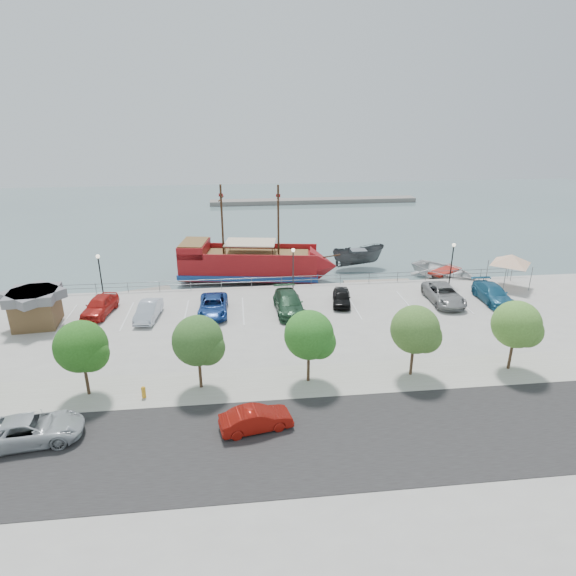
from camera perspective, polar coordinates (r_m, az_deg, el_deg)
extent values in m
plane|color=slate|center=(41.73, 1.68, -4.78)|extent=(160.00, 160.00, 0.00)
cube|color=#9C9791|center=(24.64, 9.19, -25.51)|extent=(100.00, 58.00, 1.20)
cube|color=black|center=(27.79, 6.48, -17.27)|extent=(100.00, 8.00, 0.04)
cube|color=gray|center=(32.59, 4.17, -10.79)|extent=(100.00, 4.00, 0.05)
cylinder|color=slate|center=(48.12, 0.42, 1.35)|extent=(50.00, 0.06, 0.06)
cylinder|color=slate|center=(48.25, 0.41, 0.90)|extent=(50.00, 0.06, 0.06)
cube|color=slate|center=(95.12, 3.08, 10.28)|extent=(40.00, 3.00, 0.80)
cube|color=maroon|center=(52.47, -4.61, 2.73)|extent=(15.12, 6.71, 2.37)
cube|color=navy|center=(52.72, -4.58, 1.93)|extent=(15.44, 7.02, 0.55)
cone|color=maroon|center=(52.14, 4.20, 2.62)|extent=(3.55, 4.77, 4.38)
cube|color=maroon|center=(52.96, -11.07, 4.64)|extent=(3.39, 4.92, 1.28)
cube|color=brown|center=(52.78, -11.12, 5.36)|extent=(3.16, 4.54, 0.11)
cube|color=brown|center=(52.05, -4.14, 4.01)|extent=(12.34, 5.76, 0.14)
cube|color=maroon|center=(54.10, -4.39, 4.98)|extent=(14.47, 2.38, 0.64)
cube|color=maroon|center=(49.94, -4.94, 3.58)|extent=(14.47, 2.38, 0.64)
cylinder|color=#382111|center=(50.85, -1.16, 7.97)|extent=(0.25, 0.25, 7.48)
cylinder|color=#382111|center=(51.54, -7.82, 7.96)|extent=(0.25, 0.25, 7.48)
cylinder|color=#382111|center=(50.38, -1.17, 10.50)|extent=(0.54, 2.73, 0.13)
cylinder|color=#382111|center=(51.08, -7.95, 10.45)|extent=(0.54, 2.73, 0.13)
cube|color=beige|center=(51.70, -4.49, 5.42)|extent=(5.76, 4.23, 0.11)
cylinder|color=#382111|center=(51.83, 4.94, 3.76)|extent=(2.27, 0.49, 0.54)
imported|color=#434548|center=(56.95, 8.30, 3.51)|extent=(6.51, 3.05, 2.43)
imported|color=silver|center=(55.19, 18.05, 1.61)|extent=(8.50, 9.16, 1.55)
cube|color=gray|center=(50.74, -17.31, -0.71)|extent=(6.76, 3.65, 0.37)
cube|color=gray|center=(51.90, 10.62, 0.42)|extent=(7.21, 2.23, 0.41)
cube|color=slate|center=(54.07, 17.09, 0.66)|extent=(6.65, 3.53, 0.37)
cube|color=brown|center=(44.59, -27.66, -2.49)|extent=(3.52, 3.52, 2.39)
cube|color=slate|center=(44.08, -27.97, -0.74)|extent=(3.99, 3.99, 0.76)
cylinder|color=slate|center=(52.86, 22.53, 1.82)|extent=(0.08, 0.08, 2.42)
cylinder|color=slate|center=(54.49, 25.04, 1.99)|extent=(0.08, 0.08, 2.42)
cylinder|color=slate|center=(50.67, 24.27, 0.76)|extent=(0.08, 0.08, 2.42)
cylinder|color=slate|center=(52.36, 26.82, 0.97)|extent=(0.08, 0.08, 2.42)
pyramid|color=silver|center=(51.96, 25.02, 3.62)|extent=(5.03, 5.03, 0.99)
imported|color=#AFB4B8|center=(30.38, -28.23, -14.56)|extent=(5.72, 3.20, 1.51)
imported|color=maroon|center=(27.94, -3.82, -15.24)|extent=(4.27, 2.20, 1.34)
cylinder|color=orange|center=(31.89, -16.73, -11.86)|extent=(0.26, 0.26, 0.66)
sphere|color=orange|center=(31.71, -16.79, -11.33)|extent=(0.28, 0.28, 0.28)
cylinder|color=black|center=(47.93, -21.29, 1.11)|extent=(0.12, 0.12, 4.00)
sphere|color=#FFF2CC|center=(47.30, -21.62, 3.50)|extent=(0.36, 0.36, 0.36)
cylinder|color=black|center=(46.55, 0.61, 2.03)|extent=(0.12, 0.12, 4.00)
sphere|color=#FFF2CC|center=(45.91, 0.62, 4.51)|extent=(0.36, 0.36, 0.36)
cylinder|color=black|center=(50.94, 18.79, 2.58)|extent=(0.12, 0.12, 4.00)
sphere|color=#FFF2CC|center=(50.36, 19.07, 4.84)|extent=(0.36, 0.36, 0.36)
cylinder|color=#473321|center=(33.01, -22.76, -9.93)|extent=(0.20, 0.20, 2.20)
sphere|color=#225417|center=(31.95, -23.33, -6.37)|extent=(3.20, 3.20, 3.20)
sphere|color=#225417|center=(31.70, -22.33, -7.25)|extent=(2.20, 2.20, 2.20)
cylinder|color=#473321|center=(31.69, -10.37, -9.83)|extent=(0.20, 0.20, 2.20)
sphere|color=#2D5220|center=(30.58, -10.65, -6.13)|extent=(3.20, 3.20, 3.20)
sphere|color=#2D5220|center=(30.46, -9.51, -7.02)|extent=(2.20, 2.20, 2.20)
cylinder|color=#473321|center=(31.88, 2.43, -9.26)|extent=(0.20, 0.20, 2.20)
sphere|color=#25611C|center=(30.79, 2.50, -5.56)|extent=(3.20, 3.20, 3.20)
sphere|color=#25611C|center=(30.80, 3.68, -6.42)|extent=(2.20, 2.20, 2.20)
cylinder|color=#473321|center=(33.57, 14.45, -8.31)|extent=(0.20, 0.20, 2.20)
sphere|color=#3E6326|center=(32.53, 14.82, -4.77)|extent=(3.20, 3.20, 3.20)
sphere|color=#3E6326|center=(32.67, 15.93, -5.55)|extent=(2.20, 2.20, 2.20)
cylinder|color=#473321|center=(36.54, 24.87, -7.19)|extent=(0.20, 0.20, 2.20)
sphere|color=#48762B|center=(35.59, 25.43, -3.91)|extent=(3.20, 3.20, 3.20)
sphere|color=#48762B|center=(35.83, 26.40, -4.61)|extent=(2.20, 2.20, 2.20)
imported|color=red|center=(44.74, -21.41, -1.93)|extent=(2.70, 5.02, 1.62)
imported|color=silver|center=(42.54, -16.22, -2.59)|extent=(2.00, 4.51, 1.44)
imported|color=navy|center=(42.30, -8.86, -2.09)|extent=(2.52, 5.33, 1.47)
imported|color=#22462D|center=(42.08, 0.09, -1.80)|extent=(2.56, 5.82, 1.66)
imported|color=black|center=(44.02, 6.36, -1.08)|extent=(2.34, 4.23, 1.36)
imported|color=gray|center=(46.38, 17.98, -0.71)|extent=(2.77, 5.74, 1.58)
imported|color=#1E5E83|center=(48.14, 23.10, -0.62)|extent=(2.30, 5.43, 1.56)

